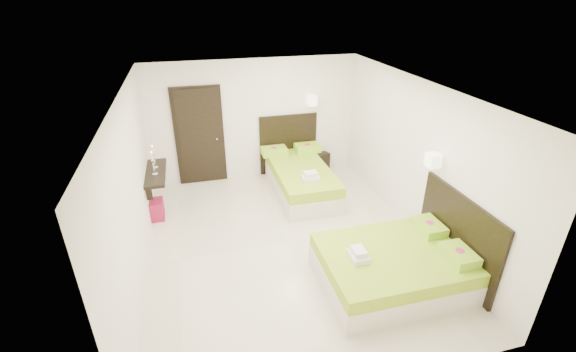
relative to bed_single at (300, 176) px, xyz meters
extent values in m
plane|color=beige|center=(-0.74, -1.75, -0.33)|extent=(5.50, 5.50, 0.00)
cube|color=beige|center=(0.00, -0.10, -0.16)|extent=(1.09, 2.19, 0.35)
cube|color=#82AF1C|center=(0.00, -0.10, 0.13)|extent=(1.08, 2.16, 0.22)
cube|color=black|center=(0.00, 0.97, 0.35)|extent=(1.31, 0.05, 1.37)
cube|color=#9CD326|center=(-0.39, 0.72, 0.31)|extent=(0.55, 0.37, 0.15)
cylinder|color=#CB2F6D|center=(-0.39, 0.72, 0.39)|extent=(0.13, 0.13, 0.00)
cube|color=#9CD326|center=(0.38, 0.72, 0.31)|extent=(0.55, 0.37, 0.15)
cylinder|color=#CB2F6D|center=(0.38, 0.72, 0.39)|extent=(0.13, 0.13, 0.00)
cube|color=white|center=(0.00, -0.70, 0.28)|extent=(0.33, 0.24, 0.09)
cube|color=white|center=(0.00, -0.70, 0.37)|extent=(0.25, 0.18, 0.09)
cube|color=#FDEFCF|center=(0.48, 0.82, 1.36)|extent=(0.20, 0.20, 0.22)
cylinder|color=#2D2116|center=(0.48, 0.90, 1.36)|extent=(0.03, 0.16, 0.03)
cube|color=beige|center=(0.49, -3.07, -0.17)|extent=(2.04, 1.53, 0.33)
cube|color=#82AF1C|center=(0.49, -3.07, 0.10)|extent=(2.02, 1.51, 0.20)
cube|color=black|center=(1.48, -3.07, 0.31)|extent=(0.05, 1.73, 1.27)
cube|color=#9CD326|center=(1.25, -3.43, 0.27)|extent=(0.35, 0.51, 0.14)
cylinder|color=#CB2F6D|center=(1.25, -3.43, 0.34)|extent=(0.12, 0.12, 0.00)
cube|color=#9CD326|center=(1.25, -2.72, 0.27)|extent=(0.35, 0.51, 0.14)
cylinder|color=#CB2F6D|center=(1.25, -2.72, 0.34)|extent=(0.12, 0.12, 0.00)
cube|color=white|center=(-0.07, -3.07, 0.24)|extent=(0.22, 0.31, 0.08)
cube|color=white|center=(-0.07, -3.07, 0.32)|extent=(0.17, 0.23, 0.08)
cube|color=#FDEFCF|center=(1.33, -2.43, 1.25)|extent=(0.18, 0.18, 0.20)
cylinder|color=#2D2116|center=(1.41, -2.43, 1.25)|extent=(0.16, 0.03, 0.03)
cube|color=black|center=(0.69, 0.93, -0.13)|extent=(0.57, 0.54, 0.41)
cube|color=maroon|center=(-2.94, -0.39, -0.15)|extent=(0.36, 0.36, 0.36)
cube|color=black|center=(-1.94, 0.96, 0.72)|extent=(1.02, 0.06, 2.14)
cube|color=black|center=(-1.94, 0.92, 0.72)|extent=(0.88, 0.04, 2.06)
cylinder|color=silver|center=(-1.59, 0.89, 0.67)|extent=(0.03, 0.10, 0.03)
cube|color=black|center=(-2.82, -0.15, 0.49)|extent=(0.35, 1.20, 0.06)
cube|color=black|center=(-2.93, -0.60, 0.34)|extent=(0.10, 0.04, 0.30)
cube|color=black|center=(-2.93, 0.30, 0.34)|extent=(0.10, 0.04, 0.30)
cylinder|color=silver|center=(-2.82, -0.30, 0.53)|extent=(0.10, 0.10, 0.02)
cylinder|color=silver|center=(-2.82, -0.30, 0.65)|extent=(0.02, 0.02, 0.22)
cone|color=silver|center=(-2.82, -0.30, 0.78)|extent=(0.07, 0.07, 0.04)
cylinder|color=white|center=(-2.82, -0.30, 0.87)|extent=(0.02, 0.02, 0.15)
sphere|color=#FFB23F|center=(-2.82, -0.30, 0.96)|extent=(0.02, 0.02, 0.02)
cylinder|color=silver|center=(-2.82, 0.00, 0.53)|extent=(0.10, 0.10, 0.02)
cylinder|color=silver|center=(-2.82, 0.00, 0.65)|extent=(0.02, 0.02, 0.22)
cone|color=silver|center=(-2.82, 0.00, 0.78)|extent=(0.07, 0.07, 0.04)
cylinder|color=white|center=(-2.82, 0.00, 0.87)|extent=(0.02, 0.02, 0.15)
sphere|color=#FFB23F|center=(-2.82, 0.00, 0.96)|extent=(0.02, 0.02, 0.02)
camera|label=1|loc=(-2.09, -6.93, 3.55)|focal=24.00mm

